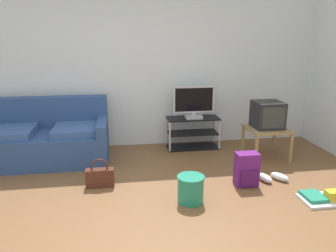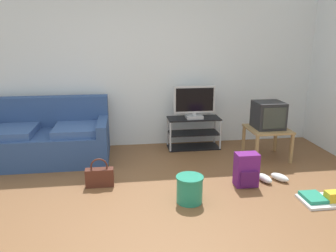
{
  "view_description": "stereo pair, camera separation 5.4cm",
  "coord_description": "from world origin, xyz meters",
  "views": [
    {
      "loc": [
        -0.29,
        -3.05,
        1.82
      ],
      "look_at": [
        0.36,
        1.25,
        0.63
      ],
      "focal_mm": 35.9,
      "sensor_mm": 36.0,
      "label": 1
    },
    {
      "loc": [
        -0.23,
        -3.05,
        1.82
      ],
      "look_at": [
        0.36,
        1.25,
        0.63
      ],
      "focal_mm": 35.9,
      "sensor_mm": 36.0,
      "label": 2
    }
  ],
  "objects": [
    {
      "name": "crt_tv",
      "position": [
        1.9,
        1.52,
        0.66
      ],
      "size": [
        0.41,
        0.41,
        0.39
      ],
      "color": "#232326",
      "rests_on": "side_table"
    },
    {
      "name": "backpack",
      "position": [
        1.25,
        0.61,
        0.21
      ],
      "size": [
        0.28,
        0.25,
        0.42
      ],
      "rotation": [
        0.0,
        0.0,
        0.38
      ],
      "color": "#661E70",
      "rests_on": "ground_plane"
    },
    {
      "name": "side_table",
      "position": [
        1.9,
        1.5,
        0.4
      ],
      "size": [
        0.59,
        0.59,
        0.47
      ],
      "color": "#9E7A4C",
      "rests_on": "ground_plane"
    },
    {
      "name": "cleaning_bucket",
      "position": [
        0.47,
        0.29,
        0.16
      ],
      "size": [
        0.31,
        0.31,
        0.31
      ],
      "color": "#238466",
      "rests_on": "ground_plane"
    },
    {
      "name": "flat_tv",
      "position": [
        0.9,
        2.09,
        0.77
      ],
      "size": [
        0.66,
        0.22,
        0.52
      ],
      "color": "#B2B2B7",
      "rests_on": "tv_stand"
    },
    {
      "name": "floor_tray",
      "position": [
        1.94,
        0.08,
        0.04
      ],
      "size": [
        0.48,
        0.35,
        0.14
      ],
      "color": "silver",
      "rests_on": "ground_plane"
    },
    {
      "name": "handbag",
      "position": [
        -0.55,
        0.84,
        0.13
      ],
      "size": [
        0.34,
        0.12,
        0.36
      ],
      "rotation": [
        0.0,
        0.0,
        -0.56
      ],
      "color": "#4C2319",
      "rests_on": "ground_plane"
    },
    {
      "name": "wall_back",
      "position": [
        0.0,
        2.45,
        1.35
      ],
      "size": [
        9.0,
        0.1,
        2.7
      ],
      "primitive_type": "cube",
      "color": "silver",
      "rests_on": "ground_plane"
    },
    {
      "name": "sneakers_pair",
      "position": [
        1.63,
        0.68,
        0.04
      ],
      "size": [
        0.4,
        0.28,
        0.09
      ],
      "color": "white",
      "rests_on": "ground_plane"
    },
    {
      "name": "couch",
      "position": [
        -1.36,
        1.88,
        0.33
      ],
      "size": [
        1.78,
        0.94,
        0.9
      ],
      "color": "navy",
      "rests_on": "ground_plane"
    },
    {
      "name": "ground_plane",
      "position": [
        0.0,
        0.0,
        -0.01
      ],
      "size": [
        9.0,
        9.8,
        0.02
      ],
      "primitive_type": "cube",
      "color": "brown"
    },
    {
      "name": "tv_stand",
      "position": [
        0.9,
        2.11,
        0.25
      ],
      "size": [
        0.84,
        0.37,
        0.51
      ],
      "color": "black",
      "rests_on": "ground_plane"
    }
  ]
}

